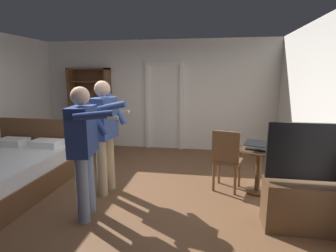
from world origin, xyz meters
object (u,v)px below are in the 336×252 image
Objects in this scene: wooden_chair at (226,158)px; person_striped_shirt at (105,129)px; bed at (6,172)px; bookshelf at (91,105)px; tv_flatscreen at (314,199)px; laptop at (257,147)px; suitcase_dark at (83,147)px; person_blue_shirt at (84,143)px; bottle_on_table at (271,145)px; side_table at (259,164)px.

person_striped_shirt is at bearing -168.94° from wooden_chair.
bookshelf is at bearing 85.62° from bed.
bookshelf reaches higher than person_striped_shirt.
bookshelf reaches higher than tv_flatscreen.
bed is at bearing -172.32° from laptop.
suitcase_dark is (0.33, 1.95, -0.11)m from bed.
bookshelf is at bearing 143.76° from tv_flatscreen.
laptop is at bearing -23.46° from suitcase_dark.
person_blue_shirt reaches higher than wooden_chair.
bookshelf reaches higher than wooden_chair.
person_blue_shirt is at bearing -154.70° from laptop.
wooden_chair is 0.58× the size of person_blue_shirt.
bookshelf is 2.01× the size of wooden_chair.
bottle_on_table is (-0.33, 0.89, 0.40)m from tv_flatscreen.
bottle_on_table is 2.66m from person_blue_shirt.
suitcase_dark is (-4.10, 2.35, -0.19)m from tv_flatscreen.
person_striped_shirt is (-1.85, -0.36, 0.47)m from wooden_chair.
bed is 8.78× the size of bottle_on_table.
person_blue_shirt is (-1.82, -1.09, 0.45)m from wooden_chair.
person_blue_shirt reaches higher than suitcase_dark.
person_striped_shirt reaches higher than tv_flatscreen.
laptop is 2.52m from person_blue_shirt.
laptop is (-0.52, 0.93, 0.36)m from tv_flatscreen.
bottle_on_table is at bearing 22.81° from person_blue_shirt.
person_striped_shirt is at bearing -60.59° from bookshelf.
person_striped_shirt is (-0.03, 0.73, 0.02)m from person_blue_shirt.
suitcase_dark is at bearing 126.28° from person_striped_shirt.
suitcase_dark is (-3.63, 1.38, -0.27)m from side_table.
tv_flatscreen is 2.85m from person_blue_shirt.
side_table is 0.40× the size of person_striped_shirt.
suitcase_dark is at bearing 150.22° from tv_flatscreen.
suitcase_dark is at bearing 159.17° from side_table.
tv_flatscreen reaches higher than bed.
person_striped_shirt is (-2.81, 0.59, 0.63)m from tv_flatscreen.
bed is at bearing -94.38° from bookshelf.
person_striped_shirt is at bearing -170.83° from side_table.
laptop is 0.24× the size of person_striped_shirt.
person_blue_shirt reaches higher than laptop.
laptop is at bearing 7.68° from bed.
person_striped_shirt reaches higher than side_table.
bookshelf is at bearing 146.64° from wooden_chair.
bookshelf is 4.70× the size of laptop.
bed is 4.00m from side_table.
laptop is 0.86× the size of suitcase_dark.
person_blue_shirt reaches higher than side_table.
bed is at bearing 161.75° from person_blue_shirt.
bottle_on_table is at bearing -23.01° from suitcase_dark.
bed is at bearing -173.21° from bottle_on_table.
side_table is 1.65× the size of laptop.
bed reaches higher than suitcase_dark.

